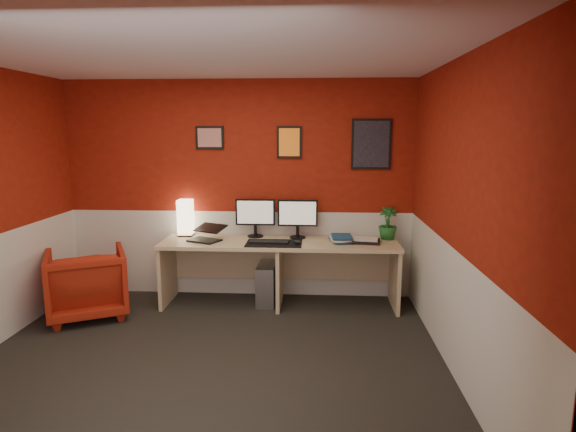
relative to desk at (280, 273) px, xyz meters
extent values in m
cube|color=black|center=(-0.49, -1.41, -0.36)|extent=(4.00, 3.50, 0.01)
cube|color=white|center=(-0.49, -1.41, 2.13)|extent=(4.00, 3.50, 0.01)
cube|color=maroon|center=(-0.49, 0.34, 0.89)|extent=(4.00, 0.01, 2.50)
cube|color=maroon|center=(-0.49, -3.16, 0.89)|extent=(4.00, 0.01, 2.50)
cube|color=maroon|center=(1.51, -1.41, 0.89)|extent=(0.01, 3.50, 2.50)
cube|color=silver|center=(-0.49, 0.34, 0.14)|extent=(4.00, 0.01, 1.00)
cube|color=silver|center=(1.50, -1.41, 0.14)|extent=(0.01, 3.50, 1.00)
cube|color=tan|center=(0.00, 0.00, 0.00)|extent=(2.60, 0.65, 0.73)
cube|color=#FFE5B2|center=(-1.10, 0.22, 0.56)|extent=(0.16, 0.16, 0.40)
cube|color=black|center=(-0.83, -0.04, 0.47)|extent=(0.40, 0.35, 0.22)
cube|color=black|center=(-0.29, 0.21, 0.66)|extent=(0.45, 0.06, 0.58)
cube|color=black|center=(0.19, 0.18, 0.66)|extent=(0.45, 0.06, 0.58)
cube|color=black|center=(-0.05, -0.11, 0.37)|extent=(0.60, 0.38, 0.01)
cube|color=black|center=(-0.10, -0.09, 0.38)|extent=(0.43, 0.16, 0.02)
cube|color=black|center=(0.20, -0.13, 0.39)|extent=(0.08, 0.11, 0.03)
imported|color=navy|center=(0.58, -0.01, 0.38)|extent=(0.32, 0.38, 0.03)
imported|color=silver|center=(0.56, -0.02, 0.40)|extent=(0.24, 0.31, 0.02)
imported|color=navy|center=(0.57, -0.02, 0.43)|extent=(0.22, 0.30, 0.03)
cube|color=black|center=(0.92, 0.01, 0.38)|extent=(0.39, 0.30, 0.03)
imported|color=#19591E|center=(1.20, 0.18, 0.55)|extent=(0.24, 0.24, 0.36)
cube|color=#99999E|center=(-0.15, 0.05, -0.14)|extent=(0.21, 0.46, 0.45)
imported|color=#A3220F|center=(-1.99, -0.43, -0.01)|extent=(1.03, 1.04, 0.71)
cube|color=red|center=(-0.82, 0.33, 1.49)|extent=(0.32, 0.02, 0.26)
cube|color=orange|center=(0.09, 0.33, 1.44)|extent=(0.28, 0.02, 0.36)
cube|color=black|center=(1.01, 0.33, 1.42)|extent=(0.44, 0.02, 0.56)
camera|label=1|loc=(0.39, -5.07, 1.57)|focal=29.61mm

